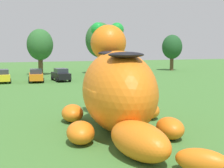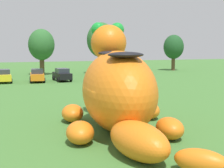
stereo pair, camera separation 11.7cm
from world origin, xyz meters
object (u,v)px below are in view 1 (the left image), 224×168
spectator_near_inflatable (148,80)px  spectator_mid_field (138,85)px  car_black (61,75)px  giant_inflatable_creature (118,89)px  car_orange (36,75)px  car_yellow (2,76)px  box_truck (109,67)px

spectator_near_inflatable → spectator_mid_field: bearing=-127.8°
car_black → spectator_mid_field: size_ratio=2.48×
spectator_mid_field → spectator_near_inflatable: bearing=52.2°
giant_inflatable_creature → car_orange: size_ratio=2.93×
car_orange → spectator_near_inflatable: size_ratio=2.46×
spectator_mid_field → car_yellow: bearing=131.9°
car_black → box_truck: box_truck is taller
car_black → spectator_mid_field: 14.43m
giant_inflatable_creature → spectator_mid_field: bearing=60.6°
car_yellow → spectator_near_inflatable: size_ratio=2.45×
car_black → spectator_near_inflatable: (8.42, -9.35, -0.01)m
spectator_mid_field → giant_inflatable_creature: bearing=-119.4°
giant_inflatable_creature → car_orange: 24.93m
box_truck → car_yellow: bearing=-174.3°
car_yellow → car_black: bearing=-5.2°
spectator_near_inflatable → spectator_mid_field: same height
spectator_near_inflatable → car_black: bearing=132.0°
car_yellow → box_truck: box_truck is taller
car_orange → car_black: 3.26m
car_orange → spectator_near_inflatable: 14.98m
giant_inflatable_creature → car_yellow: (-6.31, 25.45, -1.39)m
car_yellow → box_truck: (15.00, 1.50, 0.74)m
giant_inflatable_creature → car_yellow: giant_inflatable_creature is taller
giant_inflatable_creature → spectator_mid_field: giant_inflatable_creature is taller
box_truck → car_black: bearing=-164.0°
car_black → spectator_near_inflatable: bearing=-48.0°
car_yellow → spectator_near_inflatable: car_yellow is taller
car_black → spectator_mid_field: (5.26, -13.43, -0.01)m
giant_inflatable_creature → car_yellow: 26.25m
giant_inflatable_creature → spectator_near_inflatable: bearing=58.3°
car_black → spectator_near_inflatable: 12.58m
car_yellow → car_orange: 4.21m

